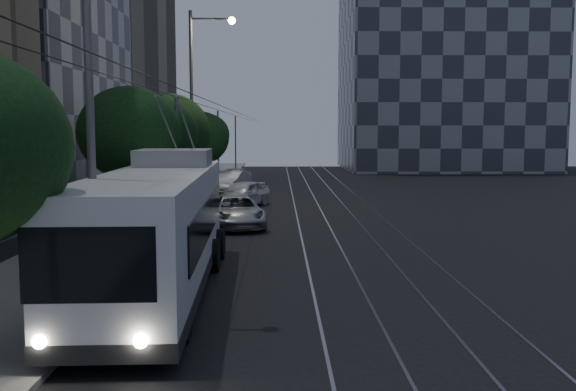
# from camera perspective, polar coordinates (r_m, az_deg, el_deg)

# --- Properties ---
(ground) EXTENTS (120.00, 120.00, 0.00)m
(ground) POSITION_cam_1_polar(r_m,az_deg,el_deg) (19.74, 1.20, -7.57)
(ground) COLOR black
(ground) RESTS_ON ground
(sidewalk) EXTENTS (5.00, 90.00, 0.15)m
(sidewalk) POSITION_cam_1_polar(r_m,az_deg,el_deg) (40.02, -10.65, -0.68)
(sidewalk) COLOR slate
(sidewalk) RESTS_ON ground
(tram_rails) EXTENTS (4.52, 90.00, 0.02)m
(tram_rails) POSITION_cam_1_polar(r_m,az_deg,el_deg) (39.58, 3.78, -0.76)
(tram_rails) COLOR gray
(tram_rails) RESTS_ON ground
(overhead_wires) EXTENTS (2.23, 90.00, 6.00)m
(overhead_wires) POSITION_cam_1_polar(r_m,az_deg,el_deg) (39.43, -7.11, 4.23)
(overhead_wires) COLOR black
(overhead_wires) RESTS_ON ground
(building_distant_right) EXTENTS (22.00, 18.00, 24.00)m
(building_distant_right) POSITION_cam_1_polar(r_m,az_deg,el_deg) (76.85, 13.48, 11.29)
(building_distant_right) COLOR #333741
(building_distant_right) RESTS_ON ground
(trolleybus) EXTENTS (3.16, 13.29, 5.63)m
(trolleybus) POSITION_cam_1_polar(r_m,az_deg,el_deg) (18.40, -11.52, -2.90)
(trolleybus) COLOR silver
(trolleybus) RESTS_ON ground
(pickup_silver) EXTENTS (3.27, 5.59, 1.46)m
(pickup_silver) POSITION_cam_1_polar(r_m,az_deg,el_deg) (30.39, -4.64, -1.42)
(pickup_silver) COLOR #9EA1A5
(pickup_silver) RESTS_ON ground
(car_white_a) EXTENTS (3.56, 4.99, 1.58)m
(car_white_a) POSITION_cam_1_polar(r_m,az_deg,el_deg) (37.97, -4.07, 0.14)
(car_white_a) COLOR silver
(car_white_a) RESTS_ON ground
(car_white_b) EXTENTS (2.55, 4.48, 1.22)m
(car_white_b) POSITION_cam_1_polar(r_m,az_deg,el_deg) (39.69, -3.75, 0.14)
(car_white_b) COLOR #B7B8BC
(car_white_b) RESTS_ON ground
(car_white_c) EXTENTS (2.78, 5.07, 1.58)m
(car_white_c) POSITION_cam_1_polar(r_m,az_deg,el_deg) (46.65, -5.07, 1.21)
(car_white_c) COLOR #B4B5B9
(car_white_c) RESTS_ON ground
(car_white_d) EXTENTS (3.20, 4.95, 1.57)m
(car_white_d) POSITION_cam_1_polar(r_m,az_deg,el_deg) (51.54, -4.87, 1.65)
(car_white_d) COLOR #B7B7BC
(car_white_d) RESTS_ON ground
(tree_1) EXTENTS (4.02, 4.02, 6.28)m
(tree_1) POSITION_cam_1_polar(r_m,az_deg,el_deg) (25.84, -13.90, 5.38)
(tree_1) COLOR #2D2219
(tree_1) RESTS_ON ground
(tree_2) EXTENTS (3.96, 3.96, 6.18)m
(tree_2) POSITION_cam_1_polar(r_m,az_deg,el_deg) (31.61, -11.49, 5.38)
(tree_2) COLOR #2D2219
(tree_2) RESTS_ON ground
(tree_3) EXTENTS (4.93, 4.93, 6.64)m
(tree_3) POSITION_cam_1_polar(r_m,az_deg,el_deg) (37.19, -10.67, 5.52)
(tree_3) COLOR #2D2219
(tree_3) RESTS_ON ground
(tree_4) EXTENTS (4.52, 4.52, 5.97)m
(tree_4) POSITION_cam_1_polar(r_m,az_deg,el_deg) (49.55, -7.87, 5.08)
(tree_4) COLOR #2D2219
(tree_4) RESTS_ON ground
(tree_5) EXTENTS (3.93, 3.93, 5.92)m
(tree_5) POSITION_cam_1_polar(r_m,az_deg,el_deg) (53.93, -7.32, 5.36)
(tree_5) COLOR #2D2219
(tree_5) RESTS_ON ground
(streetlamp_near) EXTENTS (2.41, 0.44, 9.96)m
(streetlamp_near) POSITION_cam_1_polar(r_m,az_deg,el_deg) (16.09, -15.86, 10.69)
(streetlamp_near) COLOR slate
(streetlamp_near) RESTS_ON ground
(streetlamp_far) EXTENTS (2.73, 0.44, 11.46)m
(streetlamp_far) POSITION_cam_1_polar(r_m,az_deg,el_deg) (38.50, -7.93, 9.16)
(streetlamp_far) COLOR slate
(streetlamp_far) RESTS_ON ground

